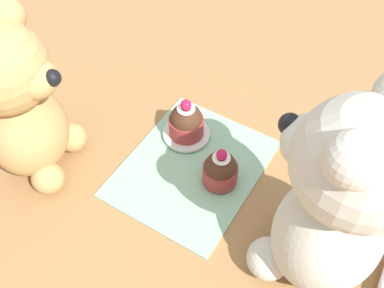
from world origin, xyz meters
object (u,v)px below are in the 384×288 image
(teddy_bear_cream, at_px, (338,201))
(teddy_bear_tan, at_px, (19,103))
(cupcake_near_cream_bear, at_px, (220,171))
(saucer_plate, at_px, (186,134))
(cupcake_near_tan_bear, at_px, (186,122))

(teddy_bear_cream, distance_m, teddy_bear_tan, 0.40)
(cupcake_near_cream_bear, bearing_deg, saucer_plate, -119.88)
(cupcake_near_cream_bear, bearing_deg, teddy_bear_tan, -66.95)
(teddy_bear_cream, distance_m, cupcake_near_tan_bear, 0.27)
(cupcake_near_cream_bear, xyz_separation_m, cupcake_near_tan_bear, (-0.05, -0.08, 0.01))
(teddy_bear_tan, height_order, cupcake_near_tan_bear, teddy_bear_tan)
(cupcake_near_cream_bear, relative_size, saucer_plate, 0.91)
(teddy_bear_tan, bearing_deg, cupcake_near_cream_bear, -83.42)
(teddy_bear_tan, height_order, cupcake_near_cream_bear, teddy_bear_tan)
(teddy_bear_cream, relative_size, cupcake_near_cream_bear, 4.33)
(teddy_bear_tan, xyz_separation_m, cupcake_near_cream_bear, (-0.10, 0.24, -0.09))
(teddy_bear_tan, xyz_separation_m, saucer_plate, (-0.15, 0.15, -0.11))
(teddy_bear_cream, xyz_separation_m, teddy_bear_tan, (0.06, -0.39, -0.02))
(teddy_bear_tan, relative_size, cupcake_near_cream_bear, 3.78)
(saucer_plate, distance_m, cupcake_near_tan_bear, 0.03)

